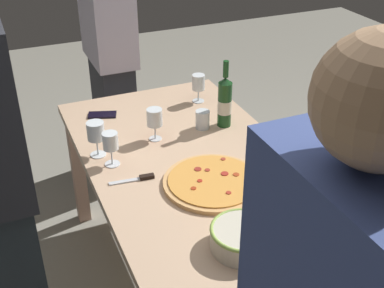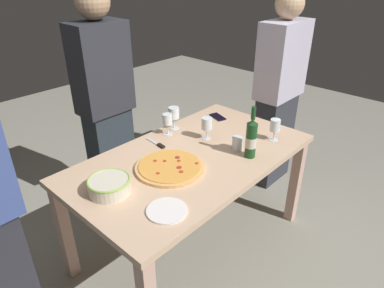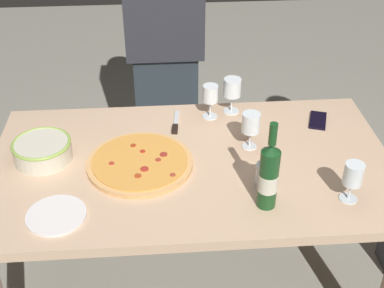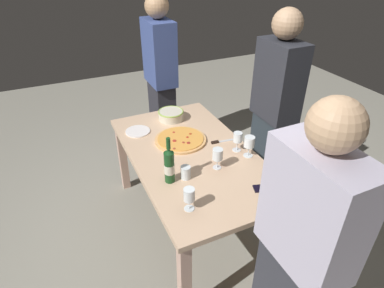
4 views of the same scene
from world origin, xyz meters
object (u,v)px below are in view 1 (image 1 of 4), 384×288
object	(u,v)px
wine_bottle	(225,101)
wine_glass_far_right	(111,143)
dining_table	(192,178)
pizza	(213,182)
person_guest_left	(110,57)
wine_glass_far_left	(198,84)
side_plate	(309,206)
wine_glass_near_pizza	(155,119)
wine_glass_by_bottle	(96,132)
pizza_knife	(138,179)
cell_phone	(102,115)
cup_amber	(203,120)
serving_bowl	(243,237)

from	to	relation	value
wine_bottle	wine_glass_far_right	world-z (taller)	wine_bottle
dining_table	pizza	world-z (taller)	pizza
person_guest_left	wine_glass_far_left	bearing A→B (deg)	25.47
wine_bottle	wine_glass_far_left	bearing A→B (deg)	1.37
pizza	wine_glass_far_left	size ratio (longest dim) A/B	2.70
wine_glass_far_right	side_plate	bearing A→B (deg)	-134.11
pizza	wine_glass_near_pizza	distance (m)	0.47
wine_glass_by_bottle	pizza_knife	bearing A→B (deg)	-158.13
wine_bottle	wine_glass_far_left	world-z (taller)	wine_bottle
dining_table	wine_bottle	xyz separation A→B (m)	(0.24, -0.28, 0.22)
side_plate	cell_phone	xyz separation A→B (m)	(1.08, 0.54, 0.00)
dining_table	wine_glass_far_left	xyz separation A→B (m)	(0.54, -0.27, 0.20)
pizza_knife	wine_glass_near_pizza	bearing A→B (deg)	-31.59
pizza	cup_amber	xyz separation A→B (m)	(0.46, -0.16, 0.03)
wine_glass_by_bottle	wine_glass_near_pizza	bearing A→B (deg)	-82.97
side_plate	pizza_knife	size ratio (longest dim) A/B	1.08
dining_table	cell_phone	size ratio (longest dim) A/B	11.11
pizza	serving_bowl	world-z (taller)	serving_bowl
cup_amber	person_guest_left	bearing A→B (deg)	13.89
serving_bowl	wine_bottle	world-z (taller)	wine_bottle
serving_bowl	wine_glass_by_bottle	xyz separation A→B (m)	(0.80, 0.31, 0.07)
wine_glass_near_pizza	cell_phone	bearing A→B (deg)	26.95
wine_glass_far_left	side_plate	distance (m)	1.04
serving_bowl	cell_phone	size ratio (longest dim) A/B	1.61
serving_bowl	wine_glass_far_left	bearing A→B (deg)	-16.27
wine_glass_far_right	side_plate	size ratio (longest dim) A/B	0.75
dining_table	wine_glass_near_pizza	bearing A→B (deg)	19.44
pizza	wine_glass_near_pizza	xyz separation A→B (m)	(0.45, 0.09, 0.10)
person_guest_left	wine_glass_far_right	bearing A→B (deg)	-17.74
wine_bottle	person_guest_left	bearing A→B (deg)	20.07
serving_bowl	wine_bottle	size ratio (longest dim) A/B	0.68
wine_glass_far_left	cell_phone	size ratio (longest dim) A/B	1.08
wine_glass_near_pizza	wine_glass_far_left	distance (m)	0.47
wine_bottle	cell_phone	bearing A→B (deg)	57.60
wine_glass_near_pizza	person_guest_left	bearing A→B (deg)	-2.00
wine_bottle	side_plate	xyz separation A→B (m)	(-0.74, -0.01, -0.13)
dining_table	wine_glass_far_right	distance (m)	0.41
pizza	cell_phone	xyz separation A→B (m)	(0.79, 0.27, -0.01)
wine_bottle	pizza_knife	xyz separation A→B (m)	(-0.29, 0.55, -0.12)
side_plate	person_guest_left	size ratio (longest dim) A/B	0.12
wine_bottle	wine_glass_by_bottle	bearing A→B (deg)	92.96
serving_bowl	side_plate	size ratio (longest dim) A/B	1.11
serving_bowl	wine_bottle	distance (m)	0.90
wine_glass_far_left	wine_glass_far_right	world-z (taller)	wine_glass_far_right
dining_table	serving_bowl	distance (m)	0.61
cup_amber	pizza_knife	bearing A→B (deg)	125.46
cup_amber	dining_table	bearing A→B (deg)	147.11
dining_table	wine_bottle	world-z (taller)	wine_bottle
wine_glass_far_left	wine_glass_far_right	distance (m)	0.75
wine_glass_by_bottle	person_guest_left	xyz separation A→B (m)	(0.94, -0.32, -0.02)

